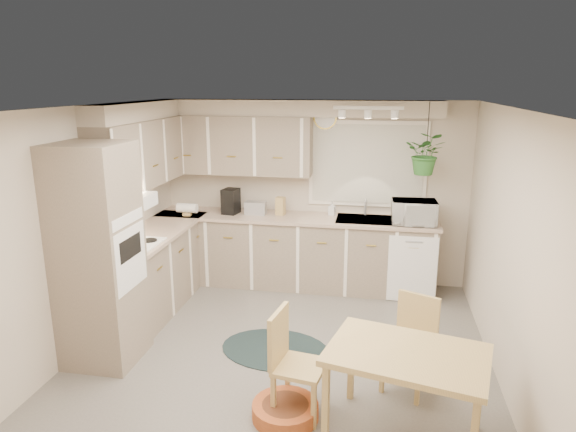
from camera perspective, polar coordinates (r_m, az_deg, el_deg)
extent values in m
plane|color=slate|center=(5.28, -0.55, -15.05)|extent=(4.20, 4.20, 0.00)
plane|color=silver|center=(4.59, -0.62, 11.97)|extent=(4.20, 4.20, 0.00)
cube|color=beige|center=(6.80, 2.77, 2.65)|extent=(4.00, 0.04, 2.40)
cube|color=beige|center=(2.92, -8.67, -14.55)|extent=(4.00, 0.04, 2.40)
cube|color=beige|center=(5.52, -21.42, -1.23)|extent=(0.04, 4.20, 2.40)
cube|color=beige|center=(4.85, 23.36, -3.55)|extent=(0.04, 4.20, 2.40)
cube|color=gray|center=(6.34, -14.36, -5.79)|extent=(0.60, 1.85, 0.90)
cube|color=gray|center=(6.75, 0.66, -4.05)|extent=(3.60, 0.60, 0.90)
cube|color=beige|center=(6.19, -14.55, -1.71)|extent=(0.64, 1.89, 0.04)
cube|color=beige|center=(6.60, 0.66, -0.21)|extent=(3.64, 0.64, 0.04)
cube|color=gray|center=(5.09, -20.32, -4.19)|extent=(0.65, 0.65, 2.10)
cube|color=white|center=(4.94, -17.11, -4.49)|extent=(0.02, 0.56, 0.58)
cube|color=gray|center=(6.17, -15.75, 6.77)|extent=(0.35, 2.00, 0.75)
cube|color=gray|center=(6.74, -5.91, 7.86)|extent=(2.00, 0.35, 0.75)
cube|color=beige|center=(6.14, -16.28, 11.15)|extent=(0.30, 2.00, 0.20)
cube|color=beige|center=(6.54, 0.94, 11.91)|extent=(3.60, 0.30, 0.20)
cube|color=white|center=(5.69, -16.87, -3.07)|extent=(0.52, 0.58, 0.02)
cube|color=white|center=(5.58, -17.40, 1.40)|extent=(0.40, 0.60, 0.14)
cube|color=white|center=(6.65, 8.80, 5.71)|extent=(1.40, 0.02, 1.00)
cube|color=white|center=(6.66, 8.80, 5.73)|extent=(1.50, 0.02, 1.10)
cube|color=#AEB0B6|center=(6.53, 8.48, -0.72)|extent=(0.70, 0.48, 0.10)
cube|color=white|center=(6.39, 13.63, -5.81)|extent=(0.58, 0.02, 0.83)
cube|color=white|center=(6.06, 8.91, 11.80)|extent=(0.80, 0.04, 0.04)
cylinder|color=gold|center=(6.62, 4.15, 10.86)|extent=(0.30, 0.03, 0.30)
cube|color=tan|center=(4.13, 12.84, -18.85)|extent=(1.28, 1.00, 0.72)
cube|color=tan|center=(4.26, 1.37, -16.13)|extent=(0.47, 0.47, 0.87)
cube|color=tan|center=(4.66, 13.27, -13.89)|extent=(0.52, 0.52, 0.84)
ellipsoid|color=black|center=(5.35, -1.43, -14.56)|extent=(1.21, 0.97, 0.01)
cylinder|color=#B75424|center=(4.40, -0.29, -20.83)|extent=(0.54, 0.54, 0.12)
imported|color=white|center=(6.39, 13.83, 0.69)|extent=(0.54, 0.32, 0.36)
imported|color=white|center=(6.68, 4.91, 0.45)|extent=(0.12, 0.19, 0.08)
imported|color=#2F6D2B|center=(6.28, 15.08, 6.22)|extent=(0.57, 0.60, 0.39)
cube|color=black|center=(6.75, -6.37, 1.65)|extent=(0.22, 0.25, 0.33)
cube|color=#AEB0B6|center=(6.71, -3.62, 0.90)|extent=(0.28, 0.16, 0.17)
cube|color=tan|center=(6.66, -0.84, 1.13)|extent=(0.12, 0.12, 0.23)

